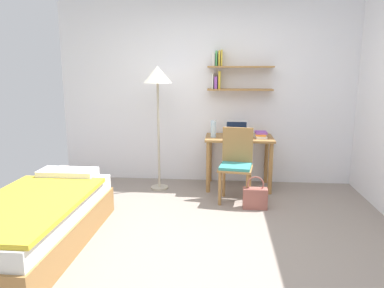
% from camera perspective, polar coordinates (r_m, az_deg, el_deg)
% --- Properties ---
extents(ground_plane, '(5.28, 5.28, 0.00)m').
position_cam_1_polar(ground_plane, '(3.55, 1.69, -15.30)').
color(ground_plane, gray).
extents(wall_back, '(4.40, 0.27, 2.60)m').
position_cam_1_polar(wall_back, '(5.20, 3.26, 8.23)').
color(wall_back, white).
rests_on(wall_back, ground_plane).
extents(bed, '(0.89, 1.87, 0.54)m').
position_cam_1_polar(bed, '(3.67, -23.50, -11.27)').
color(bed, '#9E703D').
rests_on(bed, ground_plane).
extents(desk, '(0.91, 0.59, 0.72)m').
position_cam_1_polar(desk, '(4.97, 7.46, -0.46)').
color(desk, '#9E703D').
rests_on(desk, ground_plane).
extents(desk_chair, '(0.45, 0.44, 0.91)m').
position_cam_1_polar(desk_chair, '(4.49, 7.04, -2.87)').
color(desk_chair, '#9E703D').
rests_on(desk_chair, ground_plane).
extents(standing_lamp, '(0.38, 0.38, 1.67)m').
position_cam_1_polar(standing_lamp, '(4.80, -5.49, 9.76)').
color(standing_lamp, '#B2A893').
rests_on(standing_lamp, ground_plane).
extents(laptop, '(0.31, 0.22, 0.21)m').
position_cam_1_polar(laptop, '(4.97, 7.08, 1.82)').
color(laptop, '#B7BABF').
rests_on(laptop, desk).
extents(water_bottle, '(0.07, 0.07, 0.23)m').
position_cam_1_polar(water_bottle, '(4.87, 3.42, 2.42)').
color(water_bottle, silver).
rests_on(water_bottle, desk).
extents(book_stack, '(0.17, 0.25, 0.08)m').
position_cam_1_polar(book_stack, '(4.91, 10.86, 1.45)').
color(book_stack, silver).
rests_on(book_stack, desk).
extents(handbag, '(0.28, 0.13, 0.40)m').
position_cam_1_polar(handbag, '(4.35, 9.99, -8.36)').
color(handbag, '#99564C').
rests_on(handbag, ground_plane).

